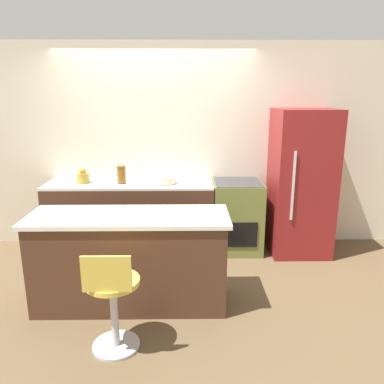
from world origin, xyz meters
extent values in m
plane|color=brown|center=(0.00, 0.00, 0.00)|extent=(14.00, 14.00, 0.00)
cube|color=beige|center=(0.00, 0.65, 1.30)|extent=(8.00, 0.06, 2.60)
cube|color=#4C2D1E|center=(-0.31, 0.32, 0.43)|extent=(2.07, 0.60, 0.87)
cube|color=white|center=(-0.31, 0.32, 0.88)|extent=(2.07, 0.60, 0.03)
cube|color=#9EA3A8|center=(-0.67, 0.32, 0.90)|extent=(0.44, 0.33, 0.01)
cube|color=#4C2D1E|center=(-0.13, -0.95, 0.43)|extent=(1.77, 0.59, 0.86)
cube|color=white|center=(-0.13, -0.95, 0.88)|extent=(1.84, 0.63, 0.04)
cube|color=olive|center=(1.04, 0.32, 0.45)|extent=(0.61, 0.60, 0.90)
cube|color=black|center=(1.04, 0.01, 0.31)|extent=(0.43, 0.01, 0.31)
cube|color=#333338|center=(1.04, 0.32, 0.90)|extent=(0.58, 0.57, 0.01)
cube|color=maroon|center=(1.82, 0.27, 0.90)|extent=(0.71, 0.69, 1.80)
cube|color=silver|center=(1.62, -0.08, 0.94)|extent=(0.02, 0.02, 0.81)
cylinder|color=#B7B7BC|center=(-0.17, -1.62, 0.01)|extent=(0.38, 0.38, 0.02)
cylinder|color=#B7B7BC|center=(-0.17, -1.62, 0.28)|extent=(0.06, 0.06, 0.56)
cylinder|color=gold|center=(-0.17, -1.62, 0.58)|extent=(0.42, 0.42, 0.04)
cube|color=gold|center=(-0.17, -1.80, 0.73)|extent=(0.36, 0.02, 0.27)
cylinder|color=#B29333|center=(-0.88, 0.28, 0.97)|extent=(0.15, 0.15, 0.12)
sphere|color=#B29333|center=(-0.88, 0.28, 1.06)|extent=(0.08, 0.08, 0.08)
cylinder|color=beige|center=(0.13, 0.28, 0.95)|extent=(0.28, 0.28, 0.08)
cylinder|color=brown|center=(-0.40, 0.28, 1.00)|extent=(0.11, 0.11, 0.20)
cylinder|color=brown|center=(-0.40, 0.28, 1.11)|extent=(0.11, 0.11, 0.02)
camera|label=1|loc=(0.41, -4.22, 1.98)|focal=35.00mm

